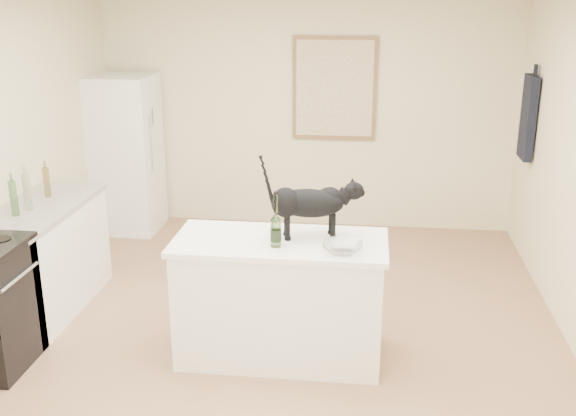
{
  "coord_description": "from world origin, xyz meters",
  "views": [
    {
      "loc": [
        0.7,
        -4.58,
        2.57
      ],
      "look_at": [
        0.15,
        -0.15,
        1.12
      ],
      "focal_mm": 42.23,
      "sensor_mm": 36.0,
      "label": 1
    }
  ],
  "objects_px": {
    "fridge": "(125,154)",
    "wine_bottle": "(276,223)",
    "glass_bowl": "(343,248)",
    "black_cat": "(308,207)"
  },
  "relations": [
    {
      "from": "black_cat",
      "to": "glass_bowl",
      "type": "relative_size",
      "value": 2.38
    },
    {
      "from": "fridge",
      "to": "wine_bottle",
      "type": "relative_size",
      "value": 5.0
    },
    {
      "from": "black_cat",
      "to": "wine_bottle",
      "type": "xyz_separation_m",
      "value": [
        -0.2,
        -0.21,
        -0.05
      ]
    },
    {
      "from": "black_cat",
      "to": "glass_bowl",
      "type": "xyz_separation_m",
      "value": [
        0.26,
        -0.27,
        -0.19
      ]
    },
    {
      "from": "wine_bottle",
      "to": "glass_bowl",
      "type": "bearing_deg",
      "value": -7.35
    },
    {
      "from": "fridge",
      "to": "wine_bottle",
      "type": "xyz_separation_m",
      "value": [
        2.04,
        -2.68,
        0.22
      ]
    },
    {
      "from": "fridge",
      "to": "glass_bowl",
      "type": "xyz_separation_m",
      "value": [
        2.49,
        -2.74,
        0.08
      ]
    },
    {
      "from": "fridge",
      "to": "black_cat",
      "type": "xyz_separation_m",
      "value": [
        2.24,
        -2.47,
        0.27
      ]
    },
    {
      "from": "wine_bottle",
      "to": "glass_bowl",
      "type": "distance_m",
      "value": 0.48
    },
    {
      "from": "wine_bottle",
      "to": "glass_bowl",
      "type": "relative_size",
      "value": 1.27
    }
  ]
}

